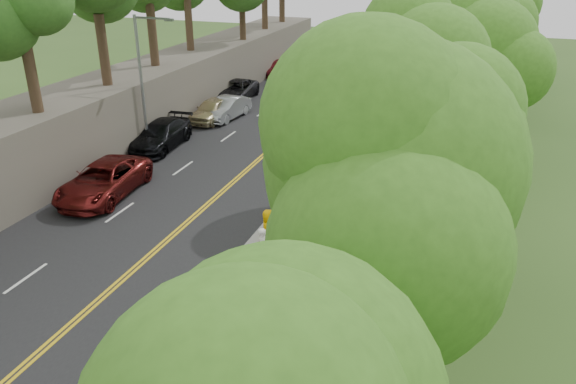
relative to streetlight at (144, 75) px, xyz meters
name	(u,v)px	position (x,y,z in m)	size (l,w,h in m)	color
ground	(195,318)	(10.46, -14.00, -4.64)	(140.00, 140.00, 0.00)	#33511E
road	(234,155)	(5.06, 1.00, -4.62)	(11.20, 66.00, 0.04)	black
sidewalk	(365,171)	(13.01, 1.00, -4.61)	(4.20, 66.00, 0.05)	gray
jersey_barrier	(325,162)	(10.71, 1.00, -4.34)	(0.42, 66.00, 0.60)	#77E02D
rock_embankment	(116,110)	(-3.04, 1.00, -2.64)	(5.00, 66.00, 4.00)	#595147
chainlink_fence	(404,159)	(15.11, 1.00, -3.64)	(0.04, 66.00, 2.00)	slate
trees_fenceside	(464,48)	(17.46, 1.00, 2.36)	(7.00, 66.00, 14.00)	#488824
streetlight	(144,75)	(0.00, 0.00, 0.00)	(2.52, 0.22, 8.00)	gray
signpost	(172,331)	(11.51, -17.02, -2.68)	(0.62, 0.09, 3.10)	gray
construction_barrel	(379,154)	(13.46, 2.70, -4.14)	(0.55, 0.55, 0.90)	red
car_2	(104,180)	(1.46, -6.61, -3.77)	(2.75, 5.96, 1.66)	maroon
car_3	(161,135)	(0.30, 0.67, -3.80)	(2.25, 5.54, 1.61)	black
car_4	(213,110)	(0.71, 6.89, -3.81)	(1.86, 4.62, 1.57)	#C4B484
car_5	(227,108)	(1.46, 7.67, -3.84)	(1.61, 4.61, 1.52)	#A0A3A6
car_6	(235,91)	(-0.14, 12.55, -3.82)	(2.60, 5.64, 1.57)	black
car_7	(278,68)	(-0.14, 22.46, -3.93)	(1.88, 4.63, 1.34)	maroon
car_8	(284,75)	(1.46, 19.73, -3.91)	(1.63, 4.06, 1.38)	silver
painter_0	(269,231)	(11.21, -9.03, -3.65)	(0.91, 0.59, 1.87)	#E9A900
painter_1	(264,248)	(11.49, -10.28, -3.74)	(0.62, 0.41, 1.71)	white
painter_2	(321,181)	(11.72, -3.24, -3.69)	(0.87, 0.68, 1.79)	#222128
painter_3	(286,230)	(11.79, -8.56, -3.73)	(1.11, 0.64, 1.72)	brown
person_far	(375,150)	(13.26, 2.38, -3.78)	(0.95, 0.40, 1.63)	black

